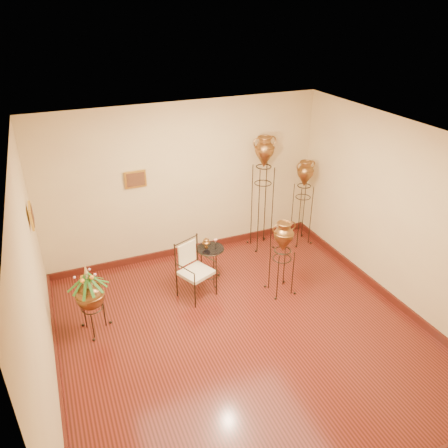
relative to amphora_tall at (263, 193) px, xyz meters
name	(u,v)px	position (x,y,z in m)	size (l,w,h in m)	color
ground	(243,334)	(-1.37, -2.15, -1.11)	(5.00, 5.00, 0.00)	maroon
room_shell	(245,227)	(-1.38, -2.14, 0.62)	(5.02, 5.02, 2.81)	beige
amphora_tall	(263,193)	(0.00, 0.00, 0.00)	(0.55, 0.55, 2.18)	black
amphora_mid	(303,202)	(0.78, -0.15, -0.27)	(0.44, 0.44, 1.68)	black
amphora_short	(282,258)	(-0.38, -1.44, -0.48)	(0.51, 0.51, 1.28)	black
planter_urn	(90,294)	(-3.29, -1.24, -0.47)	(0.80, 0.80, 1.15)	black
armchair	(196,270)	(-1.67, -1.02, -0.64)	(0.69, 0.67, 0.95)	black
side_table	(210,264)	(-1.32, -0.74, -0.77)	(0.59, 0.59, 0.82)	black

